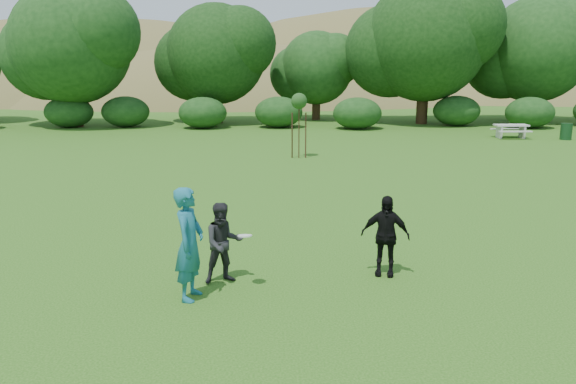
% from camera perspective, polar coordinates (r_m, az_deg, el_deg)
% --- Properties ---
extents(ground, '(120.00, 120.00, 0.00)m').
position_cam_1_polar(ground, '(11.07, 0.53, -9.11)').
color(ground, '#19470C').
rests_on(ground, ground).
extents(player_teal, '(0.63, 0.84, 2.06)m').
position_cam_1_polar(player_teal, '(10.16, -9.99, -5.20)').
color(player_teal, '#1A6275').
rests_on(player_teal, ground).
extents(player_grey, '(0.92, 0.81, 1.59)m').
position_cam_1_polar(player_grey, '(10.88, -6.58, -5.16)').
color(player_grey, '#242426').
rests_on(player_grey, ground).
extents(player_black, '(1.03, 0.64, 1.64)m').
position_cam_1_polar(player_black, '(11.33, 9.84, -4.38)').
color(player_black, black).
rests_on(player_black, ground).
extents(trash_can_near, '(0.60, 0.60, 0.90)m').
position_cam_1_polar(trash_can_near, '(34.34, 26.41, 5.53)').
color(trash_can_near, '#153B1C').
rests_on(trash_can_near, ground).
extents(frisbee, '(0.27, 0.27, 0.07)m').
position_cam_1_polar(frisbee, '(10.46, -4.41, -4.45)').
color(frisbee, white).
rests_on(frisbee, ground).
extents(sapling, '(0.70, 0.70, 2.85)m').
position_cam_1_polar(sapling, '(24.73, 1.13, 9.04)').
color(sapling, '#3B2417').
rests_on(sapling, ground).
extents(picnic_table, '(1.80, 1.48, 0.76)m').
position_cam_1_polar(picnic_table, '(33.77, 21.71, 5.98)').
color(picnic_table, '#BAB7AC').
rests_on(picnic_table, ground).
extents(hillside, '(150.00, 72.00, 52.00)m').
position_cam_1_polar(hillside, '(80.33, -1.96, 1.54)').
color(hillside, olive).
rests_on(hillside, ground).
extents(tree_row, '(53.92, 10.38, 9.62)m').
position_cam_1_polar(tree_row, '(39.10, 3.58, 14.13)').
color(tree_row, '#3A2616').
rests_on(tree_row, ground).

